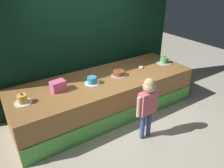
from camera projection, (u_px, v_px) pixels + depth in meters
ground_plane at (123, 125)px, 4.19m from camera, size 12.00×12.00×0.00m
stage_platform at (105, 95)px, 4.49m from camera, size 3.76×1.31×0.76m
curtain_backdrop at (86, 41)px, 4.59m from camera, size 4.52×0.08×2.70m
child_figure at (148, 101)px, 3.55m from camera, size 0.45×0.21×1.18m
pink_box at (58, 86)px, 3.83m from camera, size 0.28×0.21×0.19m
donut at (141, 67)px, 4.79m from camera, size 0.11×0.11×0.03m
cake_far_left at (22, 99)px, 3.47m from camera, size 0.29×0.29×0.19m
cake_center_left at (92, 81)px, 4.09m from camera, size 0.30×0.30×0.18m
cake_center_right at (119, 73)px, 4.43m from camera, size 0.34×0.34×0.12m
cake_far_right at (164, 61)px, 5.03m from camera, size 0.35×0.35×0.18m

